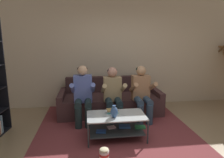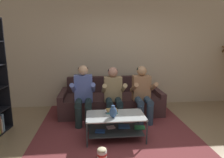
{
  "view_description": "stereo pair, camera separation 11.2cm",
  "coord_description": "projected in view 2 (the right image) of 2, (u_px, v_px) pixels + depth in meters",
  "views": [
    {
      "loc": [
        -0.89,
        -2.76,
        1.78
      ],
      "look_at": [
        -0.4,
        0.98,
        1.0
      ],
      "focal_mm": 32.0,
      "sensor_mm": 36.0,
      "label": 1
    },
    {
      "loc": [
        -0.78,
        -2.77,
        1.78
      ],
      "look_at": [
        -0.4,
        0.98,
        1.0
      ],
      "focal_mm": 32.0,
      "sensor_mm": 36.0,
      "label": 2
    }
  ],
  "objects": [
    {
      "name": "book_stack",
      "position": [
        112.0,
        111.0,
        3.63
      ],
      "size": [
        0.23,
        0.17,
        0.06
      ],
      "color": "teal",
      "rests_on": "coffee_table"
    },
    {
      "name": "couch",
      "position": [
        111.0,
        101.0,
        4.85
      ],
      "size": [
        2.39,
        0.96,
        0.82
      ],
      "color": "#442B2D",
      "rests_on": "ground"
    },
    {
      "name": "popcorn_tub",
      "position": [
        102.0,
        154.0,
        2.95
      ],
      "size": [
        0.15,
        0.15,
        0.19
      ],
      "color": "red",
      "rests_on": "ground"
    },
    {
      "name": "person_seated_left",
      "position": [
        83.0,
        92.0,
        4.17
      ],
      "size": [
        0.5,
        0.58,
        1.22
      ],
      "color": "#1E2D2F",
      "rests_on": "ground"
    },
    {
      "name": "coffee_table",
      "position": [
        116.0,
        123.0,
        3.56
      ],
      "size": [
        1.06,
        0.58,
        0.44
      ],
      "color": "#B8C1C2",
      "rests_on": "ground"
    },
    {
      "name": "back_partition",
      "position": [
        122.0,
        51.0,
        5.24
      ],
      "size": [
        8.4,
        0.12,
        2.9
      ],
      "primitive_type": "cube",
      "color": "beige",
      "rests_on": "ground"
    },
    {
      "name": "vase",
      "position": [
        113.0,
        112.0,
        3.39
      ],
      "size": [
        0.13,
        0.13,
        0.21
      ],
      "color": "#36598F",
      "rests_on": "coffee_table"
    },
    {
      "name": "area_rug",
      "position": [
        113.0,
        125.0,
        4.14
      ],
      "size": [
        3.0,
        3.28,
        0.01
      ],
      "color": "brown",
      "rests_on": "ground"
    },
    {
      "name": "person_seated_middle",
      "position": [
        113.0,
        93.0,
        4.23
      ],
      "size": [
        0.5,
        0.58,
        1.17
      ],
      "color": "#1C2B31",
      "rests_on": "ground"
    },
    {
      "name": "person_seated_right",
      "position": [
        142.0,
        92.0,
        4.29
      ],
      "size": [
        0.5,
        0.58,
        1.19
      ],
      "color": "#30455C",
      "rests_on": "ground"
    },
    {
      "name": "ground",
      "position": [
        144.0,
        153.0,
        3.14
      ],
      "size": [
        16.8,
        16.8,
        0.0
      ],
      "primitive_type": "plane",
      "color": "#977D5C"
    }
  ]
}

